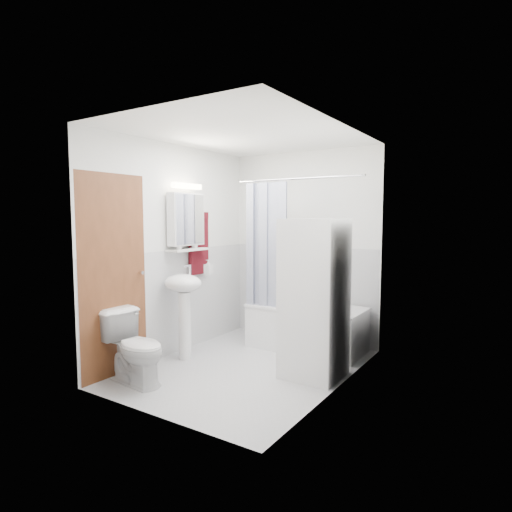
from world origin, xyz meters
The scene contains 20 objects.
floor centered at (0.00, 0.00, 0.00)m, with size 2.60×2.60×0.00m, color #B5B6BA.
room_walls centered at (0.00, 0.00, 1.49)m, with size 2.60×2.60×2.60m.
wainscot centered at (0.00, 0.29, 0.60)m, with size 1.98×2.58×2.58m.
door centered at (-0.95, -0.55, 1.00)m, with size 0.05×2.00×2.00m.
bathtub centered at (0.24, 0.92, 0.29)m, with size 1.37×0.65×0.52m.
tub_spout centered at (0.44, 1.25, 0.84)m, with size 0.04×0.04×0.12m, color silver.
curtain_rod centered at (0.24, 0.66, 2.00)m, with size 0.02×0.02×1.55m, color silver.
shower_curtain centered at (-0.16, 0.66, 1.25)m, with size 0.55×0.02×1.45m.
sink centered at (-0.75, -0.13, 0.70)m, with size 0.44×0.37×1.04m.
medicine_cabinet centered at (-0.90, 0.10, 1.57)m, with size 0.13×0.50×0.71m.
shelf centered at (-0.89, 0.10, 1.20)m, with size 0.18×0.54×0.03m, color silver.
shower_caddy centered at (0.49, 1.24, 1.15)m, with size 0.22×0.06×0.02m, color silver.
towel centered at (-0.94, 0.35, 1.27)m, with size 0.07×0.31×0.76m.
washer_dryer centered at (0.68, 0.18, 0.78)m, with size 0.57×0.55×1.56m.
toilet centered at (-0.66, -0.91, 0.34)m, with size 0.39×0.69×0.68m, color white.
soap_pump centered at (-0.71, 0.25, 0.95)m, with size 0.08×0.17×0.08m, color gray.
shelf_bottle centered at (-0.89, -0.05, 1.25)m, with size 0.07×0.18×0.07m, color gray.
shelf_cup centered at (-0.89, 0.22, 1.26)m, with size 0.10×0.09×0.10m, color gray.
shampoo_a centered at (0.35, 1.24, 1.23)m, with size 0.13×0.17×0.13m, color gray.
shampoo_b centered at (0.47, 1.24, 1.20)m, with size 0.08×0.21×0.08m, color navy.
Camera 1 is at (2.44, -3.61, 1.58)m, focal length 30.00 mm.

